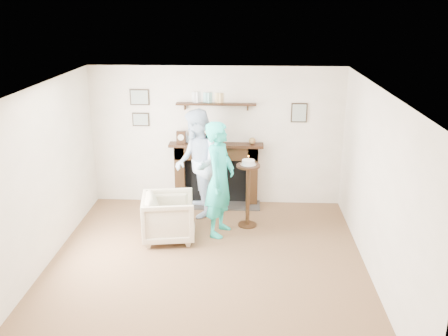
{
  "coord_description": "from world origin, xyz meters",
  "views": [
    {
      "loc": [
        0.55,
        -6.13,
        3.54
      ],
      "look_at": [
        0.21,
        0.9,
        1.19
      ],
      "focal_mm": 40.0,
      "sensor_mm": 36.0,
      "label": 1
    }
  ],
  "objects": [
    {
      "name": "armchair",
      "position": [
        -0.65,
        0.92,
        0.0
      ],
      "size": [
        0.9,
        0.88,
        0.73
      ],
      "primitive_type": "imported",
      "rotation": [
        0.0,
        0.0,
        1.71
      ],
      "color": "tan",
      "rests_on": "ground"
    },
    {
      "name": "man",
      "position": [
        -0.3,
        1.9,
        0.0
      ],
      "size": [
        0.9,
        1.04,
        1.86
      ],
      "primitive_type": "imported",
      "rotation": [
        0.0,
        0.0,
        -1.33
      ],
      "color": "#ABBED6",
      "rests_on": "ground"
    },
    {
      "name": "pedestal_table",
      "position": [
        0.57,
        1.47,
        0.75
      ],
      "size": [
        0.38,
        0.38,
        1.22
      ],
      "color": "black",
      "rests_on": "ground"
    },
    {
      "name": "room_shell",
      "position": [
        -0.0,
        0.69,
        1.62
      ],
      "size": [
        4.54,
        5.02,
        2.52
      ],
      "color": "beige",
      "rests_on": "ground"
    },
    {
      "name": "woman",
      "position": [
        0.13,
        1.16,
        0.0
      ],
      "size": [
        0.61,
        0.77,
        1.83
      ],
      "primitive_type": "imported",
      "rotation": [
        0.0,
        0.0,
        1.28
      ],
      "color": "#21B1BD",
      "rests_on": "ground"
    },
    {
      "name": "ground",
      "position": [
        0.0,
        0.0,
        0.0
      ],
      "size": [
        5.0,
        5.0,
        0.0
      ],
      "primitive_type": "plane",
      "color": "brown",
      "rests_on": "ground"
    }
  ]
}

